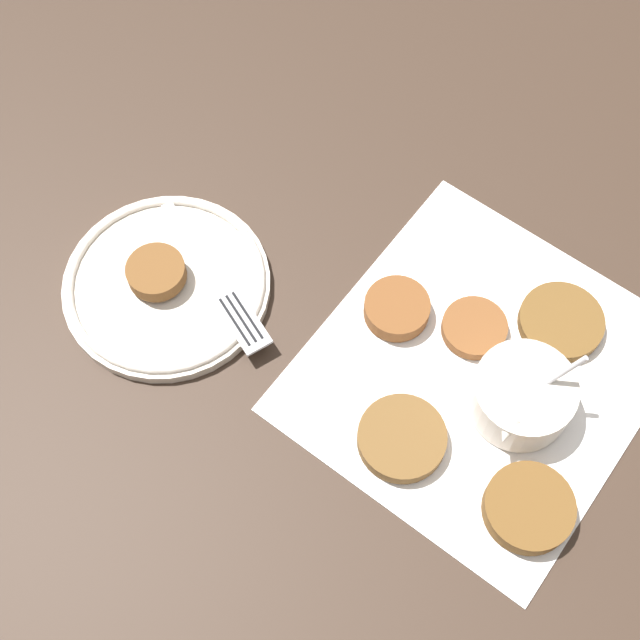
% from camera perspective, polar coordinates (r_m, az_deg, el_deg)
% --- Properties ---
extents(ground_plane, '(4.00, 4.00, 0.00)m').
position_cam_1_polar(ground_plane, '(0.89, 9.14, -2.04)').
color(ground_plane, '#38281E').
extents(napkin, '(0.38, 0.36, 0.00)m').
position_cam_1_polar(napkin, '(0.88, 10.17, -3.20)').
color(napkin, white).
rests_on(napkin, ground_plane).
extents(sauce_bowl, '(0.10, 0.10, 0.09)m').
position_cam_1_polar(sauce_bowl, '(0.85, 12.76, -4.84)').
color(sauce_bowl, silver).
rests_on(sauce_bowl, napkin).
extents(fritter_0, '(0.08, 0.08, 0.02)m').
position_cam_1_polar(fritter_0, '(0.83, 5.25, -7.55)').
color(fritter_0, brown).
rests_on(fritter_0, napkin).
extents(fritter_1, '(0.08, 0.08, 0.01)m').
position_cam_1_polar(fritter_1, '(0.91, 15.17, -0.11)').
color(fritter_1, brown).
rests_on(fritter_1, napkin).
extents(fritter_2, '(0.08, 0.08, 0.02)m').
position_cam_1_polar(fritter_2, '(0.83, 13.20, -11.63)').
color(fritter_2, brown).
rests_on(fritter_2, napkin).
extents(fritter_3, '(0.07, 0.07, 0.02)m').
position_cam_1_polar(fritter_3, '(0.88, 4.94, 0.73)').
color(fritter_3, brown).
rests_on(fritter_3, napkin).
extents(fritter_4, '(0.06, 0.06, 0.01)m').
position_cam_1_polar(fritter_4, '(0.89, 9.66, -0.41)').
color(fritter_4, brown).
rests_on(fritter_4, napkin).
extents(serving_plate, '(0.21, 0.21, 0.02)m').
position_cam_1_polar(serving_plate, '(0.91, -9.80, 2.28)').
color(serving_plate, silver).
rests_on(serving_plate, ground_plane).
extents(fritter_on_plate, '(0.06, 0.06, 0.02)m').
position_cam_1_polar(fritter_on_plate, '(0.90, -10.44, 3.03)').
color(fritter_on_plate, brown).
rests_on(fritter_on_plate, serving_plate).
extents(fork, '(0.12, 0.18, 0.00)m').
position_cam_1_polar(fork, '(0.89, -6.29, 1.92)').
color(fork, silver).
rests_on(fork, serving_plate).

